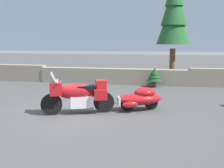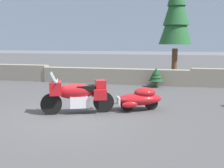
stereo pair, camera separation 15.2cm
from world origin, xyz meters
name	(u,v)px [view 1 (the left image)]	position (x,y,z in m)	size (l,w,h in m)	color
ground_plane	(72,116)	(0.00, 0.00, 0.00)	(80.00, 80.00, 0.00)	#424244
stone_guard_wall	(107,75)	(-0.31, 6.46, 0.45)	(24.00, 0.59, 0.93)	gray
distant_ridgeline	(159,27)	(0.00, 96.44, 8.00)	(240.00, 80.00, 16.00)	#8C9EB7
touring_motorcycle	(78,94)	(0.11, 0.32, 0.62)	(2.18, 1.26, 1.33)	black
car_shaped_trailer	(140,98)	(1.99, 1.11, 0.41)	(2.17, 1.23, 0.76)	black
pine_tree_tall	(174,10)	(3.17, 8.37, 4.05)	(1.89, 1.89, 6.46)	brown
pine_sapling_near	(155,75)	(2.26, 5.81, 0.61)	(0.76, 0.76, 0.97)	brown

